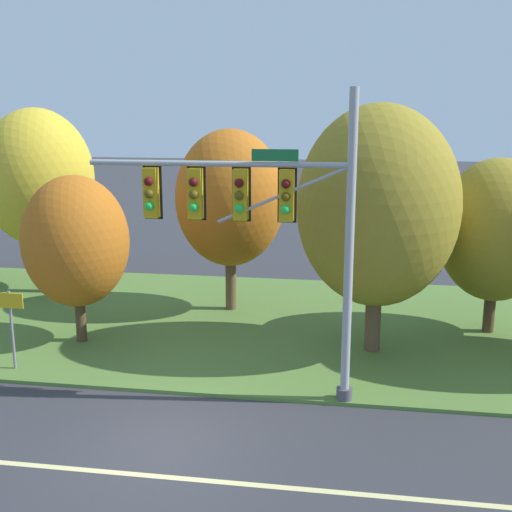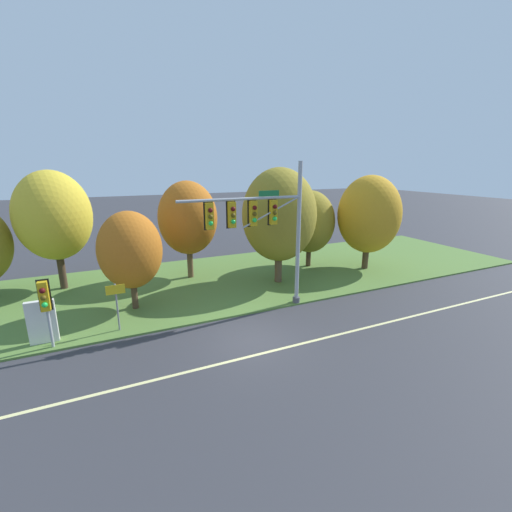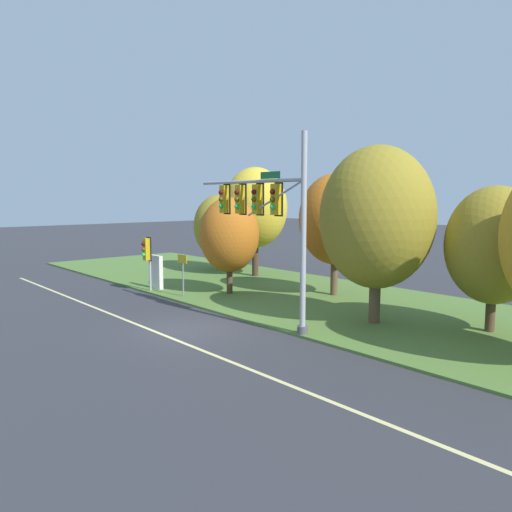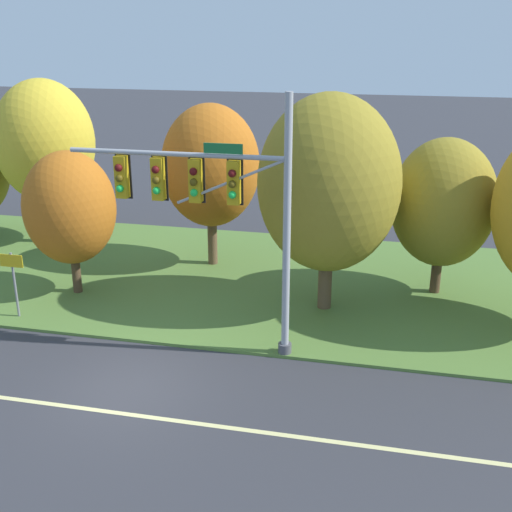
% 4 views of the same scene
% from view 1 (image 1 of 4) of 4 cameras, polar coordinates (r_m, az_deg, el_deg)
% --- Properties ---
extents(ground_plane, '(160.00, 160.00, 0.00)m').
position_cam_1_polar(ground_plane, '(14.82, -8.20, -16.32)').
color(ground_plane, '#333338').
extents(lane_stripe, '(36.00, 0.16, 0.01)m').
position_cam_1_polar(lane_stripe, '(13.84, -9.71, -18.66)').
color(lane_stripe, beige).
rests_on(lane_stripe, ground).
extents(grass_verge, '(48.00, 11.50, 0.10)m').
position_cam_1_polar(grass_verge, '(22.14, -2.00, -5.90)').
color(grass_verge, '#517533').
rests_on(grass_verge, ground).
extents(traffic_signal_mast, '(6.55, 0.49, 7.60)m').
position_cam_1_polar(traffic_signal_mast, '(15.39, 0.56, 3.64)').
color(traffic_signal_mast, '#9EA0A5').
rests_on(traffic_signal_mast, grass_verge).
extents(route_sign_post, '(0.82, 0.08, 2.25)m').
position_cam_1_polar(route_sign_post, '(18.98, -20.97, -5.15)').
color(route_sign_post, slate).
rests_on(route_sign_post, grass_verge).
extents(tree_left_of_mast, '(4.22, 4.22, 7.16)m').
position_cam_1_polar(tree_left_of_mast, '(26.09, -18.79, 6.56)').
color(tree_left_of_mast, '#423021').
rests_on(tree_left_of_mast, grass_verge).
extents(tree_behind_signpost, '(3.22, 3.22, 5.20)m').
position_cam_1_polar(tree_behind_signpost, '(20.17, -15.73, 1.23)').
color(tree_behind_signpost, '#4C3823').
rests_on(tree_behind_signpost, grass_verge).
extents(tree_mid_verge, '(3.84, 3.84, 6.45)m').
position_cam_1_polar(tree_mid_verge, '(22.53, -2.32, 5.13)').
color(tree_mid_verge, brown).
rests_on(tree_mid_verge, grass_verge).
extents(tree_tall_centre, '(4.67, 4.67, 7.29)m').
position_cam_1_polar(tree_tall_centre, '(18.78, 10.77, 4.32)').
color(tree_tall_centre, brown).
rests_on(tree_tall_centre, grass_verge).
extents(tree_right_far, '(3.64, 3.64, 5.64)m').
position_cam_1_polar(tree_right_far, '(21.61, 20.57, 2.14)').
color(tree_right_far, '#4C3823').
rests_on(tree_right_far, grass_verge).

